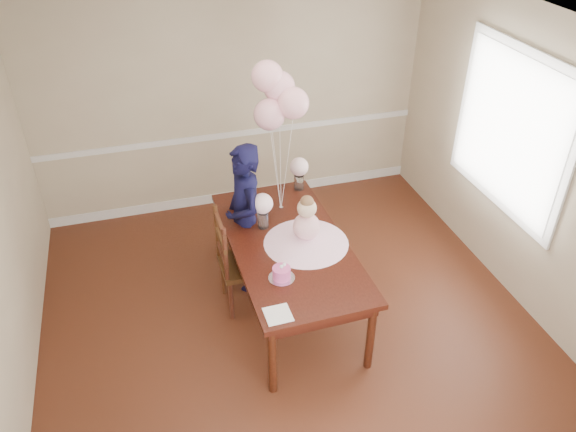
{
  "coord_description": "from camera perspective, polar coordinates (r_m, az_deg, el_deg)",
  "views": [
    {
      "loc": [
        -1.1,
        -3.46,
        3.8
      ],
      "look_at": [
        0.06,
        0.44,
        1.05
      ],
      "focal_mm": 35.0,
      "sensor_mm": 36.0,
      "label": 1
    }
  ],
  "objects": [
    {
      "name": "rose_vase_far",
      "position": [
        5.82,
        1.11,
        3.45
      ],
      "size": [
        0.1,
        0.1,
        0.16
      ],
      "primitive_type": "cylinder",
      "rotation": [
        0.0,
        0.0,
        0.02
      ],
      "color": "white",
      "rests_on": "dining_table_top"
    },
    {
      "name": "table_leg_bl",
      "position": [
        5.97,
        -6.56,
        -1.45
      ],
      "size": [
        0.07,
        0.07,
        0.71
      ],
      "primitive_type": "cylinder",
      "rotation": [
        0.0,
        0.0,
        0.02
      ],
      "color": "black",
      "rests_on": "floor"
    },
    {
      "name": "table_leg_fl",
      "position": [
        4.6,
        -1.59,
        -14.42
      ],
      "size": [
        0.07,
        0.07,
        0.71
      ],
      "primitive_type": "cylinder",
      "rotation": [
        0.0,
        0.0,
        0.02
      ],
      "color": "black",
      "rests_on": "floor"
    },
    {
      "name": "balloon_a",
      "position": [
        5.03,
        -1.9,
        10.27
      ],
      "size": [
        0.28,
        0.28,
        0.28
      ],
      "primitive_type": "sphere",
      "color": "#E9A5B6",
      "rests_on": "balloon_ribbon_a"
    },
    {
      "name": "cake_flower_a",
      "position": [
        4.61,
        -0.67,
        -5.17
      ],
      "size": [
        0.03,
        0.03,
        0.03
      ],
      "primitive_type": "sphere",
      "color": "white",
      "rests_on": "birthday_cake"
    },
    {
      "name": "ceiling",
      "position": [
        3.8,
        1.13,
        17.2
      ],
      "size": [
        4.5,
        5.0,
        0.02
      ],
      "primitive_type": "cube",
      "color": "white",
      "rests_on": "wall_back"
    },
    {
      "name": "birthday_cake",
      "position": [
        4.65,
        -0.66,
        -5.8
      ],
      "size": [
        0.15,
        0.15,
        0.1
      ],
      "primitive_type": "cylinder",
      "rotation": [
        0.0,
        0.0,
        0.02
      ],
      "color": "#D64394",
      "rests_on": "cake_platter"
    },
    {
      "name": "roses_far",
      "position": [
        5.73,
        1.13,
        5.03
      ],
      "size": [
        0.19,
        0.19,
        0.19
      ],
      "primitive_type": "sphere",
      "color": "#FFD5DA",
      "rests_on": "rose_vase_far"
    },
    {
      "name": "cake_platter",
      "position": [
        4.69,
        -0.66,
        -6.31
      ],
      "size": [
        0.23,
        0.23,
        0.01
      ],
      "primitive_type": "cylinder",
      "rotation": [
        0.0,
        0.0,
        0.02
      ],
      "color": "silver",
      "rests_on": "dining_table_top"
    },
    {
      "name": "chair_back_post_r",
      "position": [
        5.25,
        -7.21,
        -1.57
      ],
      "size": [
        0.04,
        0.04,
        0.58
      ],
      "primitive_type": "cylinder",
      "rotation": [
        0.0,
        0.0,
        0.02
      ],
      "color": "#3B2010",
      "rests_on": "dining_chair_seat"
    },
    {
      "name": "table_leg_fr",
      "position": [
        4.82,
        8.39,
        -12.01
      ],
      "size": [
        0.07,
        0.07,
        0.71
      ],
      "primitive_type": "cylinder",
      "rotation": [
        0.0,
        0.0,
        0.02
      ],
      "color": "black",
      "rests_on": "floor"
    },
    {
      "name": "chair_leg_br",
      "position": [
        5.64,
        -2.9,
        -5.37
      ],
      "size": [
        0.04,
        0.04,
        0.44
      ],
      "primitive_type": "cylinder",
      "rotation": [
        0.0,
        0.0,
        0.02
      ],
      "color": "#3B1D10",
      "rests_on": "floor"
    },
    {
      "name": "chair_leg_fl",
      "position": [
        5.31,
        -5.78,
        -8.53
      ],
      "size": [
        0.04,
        0.04,
        0.44
      ],
      "primitive_type": "cylinder",
      "rotation": [
        0.0,
        0.0,
        0.02
      ],
      "color": "#36160E",
      "rests_on": "floor"
    },
    {
      "name": "balloon_d",
      "position": [
        5.03,
        -2.12,
        14.0
      ],
      "size": [
        0.28,
        0.28,
        0.28
      ],
      "primitive_type": "sphere",
      "color": "#FFB4C4",
      "rests_on": "balloon_ribbon_d"
    },
    {
      "name": "balloon_c",
      "position": [
        5.07,
        -0.91,
        12.98
      ],
      "size": [
        0.28,
        0.28,
        0.28
      ],
      "primitive_type": "sphere",
      "color": "#F4ADC2",
      "rests_on": "balloon_ribbon_c"
    },
    {
      "name": "chair_leg_bl",
      "position": [
        5.59,
        -6.61,
        -6.06
      ],
      "size": [
        0.04,
        0.04,
        0.44
      ],
      "primitive_type": "cylinder",
      "rotation": [
        0.0,
        0.0,
        0.02
      ],
      "color": "#3A1D10",
      "rests_on": "floor"
    },
    {
      "name": "window_frame",
      "position": [
        5.64,
        21.71,
        8.05
      ],
      "size": [
        0.02,
        1.66,
        1.56
      ],
      "primitive_type": "cube",
      "color": "white",
      "rests_on": "wall_right"
    },
    {
      "name": "balloon_ribbon_c",
      "position": [
        5.31,
        -0.79,
        5.92
      ],
      "size": [
        0.02,
        0.1,
        1.05
      ],
      "primitive_type": "cylinder",
      "rotation": [
        -0.09,
        0.02,
        0.02
      ],
      "color": "white",
      "rests_on": "balloon_weight"
    },
    {
      "name": "cake_flower_b",
      "position": [
        4.63,
        -0.38,
        -4.94
      ],
      "size": [
        0.03,
        0.03,
        0.03
      ],
      "primitive_type": "sphere",
      "color": "white",
      "rests_on": "birthday_cake"
    },
    {
      "name": "dining_chair_seat",
      "position": [
        5.32,
        -4.4,
        -4.93
      ],
      "size": [
        0.46,
        0.46,
        0.05
      ],
      "primitive_type": "cube",
      "rotation": [
        0.0,
        0.0,
        0.02
      ],
      "color": "#361F0E",
      "rests_on": "chair_leg_fl"
    },
    {
      "name": "baby_hair",
      "position": [
        4.83,
        1.94,
        1.41
      ],
      "size": [
        0.12,
        0.12,
        0.12
      ],
      "primitive_type": "sphere",
      "color": "brown",
      "rests_on": "baby_head"
    },
    {
      "name": "chair_slat_low",
      "position": [
        5.18,
        -6.71,
        -3.83
      ],
      "size": [
        0.04,
        0.41,
        0.05
      ],
      "primitive_type": "cube",
      "rotation": [
        0.0,
        0.0,
        0.02
      ],
      "color": "#34170E",
      "rests_on": "dining_chair_seat"
    },
    {
      "name": "chair_rail_trim",
      "position": [
        6.71,
        -5.48,
        8.27
      ],
      "size": [
        4.5,
        0.02,
        0.07
      ],
      "primitive_type": "cube",
      "color": "silver",
      "rests_on": "wall_back"
    },
    {
      "name": "baby_head",
      "position": [
        4.86,
        1.93,
        0.8
      ],
      "size": [
        0.17,
        0.17,
        0.17
      ],
      "primitive_type": "sphere",
      "color": "beige",
      "rests_on": "baby_torso"
    },
    {
      "name": "baby_skirt",
      "position": [
        5.05,
        1.86,
        -2.28
      ],
      "size": [
        0.78,
        0.78,
        0.1
      ],
      "primitive_type": "cone",
      "rotation": [
        0.0,
        0.0,
        0.02
      ],
      "color": "#FAB8DA",
      "rests_on": "dining_table_top"
    },
    {
      "name": "wall_right",
      "position": [
        5.4,
        24.42,
        3.82
      ],
      "size": [
        0.02,
        5.0,
        2.7
      ],
      "primitive_type": "cube",
      "color": "tan",
      "rests_on": "floor"
    },
    {
      "name": "balloon_ribbon_b",
      "position": [
        5.28,
        -0.12,
        5.12
      ],
      "size": [
        0.1,
        0.05,
        0.95
      ],
      "primitive_type": "cylinder",
      "rotation": [
        0.05,
        0.1,
        0.02
      ],
      "color": "white",
      "rests_on": "balloon_weight"
    },
    {
      "name": "wall_back",
      "position": [
        6.54,
        -5.71,
        11.86
      ],
      "size": [
        4.5,
        0.02,
        2.7
      ],
      "primitive_type": "cube",
      "color": "tan",
      "rests_on": "floor"
    },
    {
      "name": "floor",
      "position": [
        5.26,
        0.8,
        -12.26
      ],
      "size": [
        4.5,
        5.0,
        0.0
      ],
      "primitive_type": "cube",
      "color": "#37180D",
      "rests_on": "ground"
    },
    {
      "name": "napkin",
      "position": [
        4.37,
        -1.03,
        -9.97
      ],
      "size": [
        0.21,
        0.21,
        0.01
      ],
      "primitive_type": "cube",
      "rotation": [
        0.0,
        0.0,
        0.02
      ],
      "color": "white",
      "rests_on": "dining_table_top"
    },
    {
      "name": "chair_back_post_l",
      "position": [
        4.96,
        -6.36,
        -3.96
      ],
      "size": [
        0.04,
        0.04,
        0.58
      ],
      "primitive_type": "cylinder",
      "rotation": [
        0.0,
        0.0,
        0.02
      ],
      "color": "#3B1910",
      "rests_on": "dining_chair_seat"
    },
    {
      "name": "chair_leg_fr",
      "position": [
        5.37,
        -1.87,
        -7.77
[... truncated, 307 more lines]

